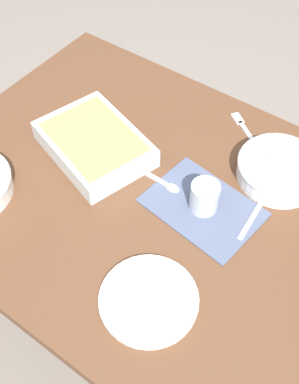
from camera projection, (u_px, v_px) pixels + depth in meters
The scene contains 10 objects.
ground_plane at pixel (149, 310), 1.80m from camera, with size 6.00×6.00×0.00m, color slate.
dining_table at pixel (149, 212), 1.28m from camera, with size 1.20×0.90×0.74m.
placemat at pixel (203, 207), 1.18m from camera, with size 0.28×0.20×0.00m, color #4C5670.
stew_bowl at pixel (279, 169), 1.22m from camera, with size 0.22×0.22×0.06m.
baking_dish at pixel (94, 143), 1.27m from camera, with size 0.35×0.30×0.06m.
drink_cup at pixel (204, 198), 1.15m from camera, with size 0.07×0.07×0.08m.
side_plate at pixel (149, 300), 1.02m from camera, with size 0.22×0.22×0.01m, color silver.
spoon_by_stew at pixel (259, 207), 1.18m from camera, with size 0.03×0.18×0.01m.
spoon_spare at pixel (160, 181), 1.23m from camera, with size 0.18×0.03×0.01m.
fork_on_table at pixel (246, 130), 1.35m from camera, with size 0.16×0.12×0.01m.
Camera 1 is at (-0.43, 0.60, 1.70)m, focal length 43.81 mm.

